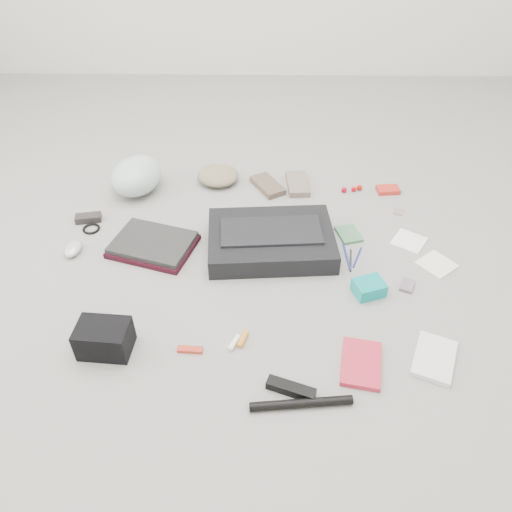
{
  "coord_description": "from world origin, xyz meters",
  "views": [
    {
      "loc": [
        0.02,
        -1.48,
        1.34
      ],
      "look_at": [
        0.0,
        0.0,
        0.05
      ],
      "focal_mm": 35.0,
      "sensor_mm": 36.0,
      "label": 1
    }
  ],
  "objects_px": {
    "laptop": "(153,242)",
    "camera_bag": "(104,338)",
    "messenger_bag": "(271,240)",
    "book_red": "(361,364)",
    "accordion_wallet": "(369,288)",
    "bike_helmet": "(136,176)"
  },
  "relations": [
    {
      "from": "camera_bag",
      "to": "accordion_wallet",
      "type": "bearing_deg",
      "value": 21.47
    },
    {
      "from": "accordion_wallet",
      "to": "book_red",
      "type": "bearing_deg",
      "value": -121.23
    },
    {
      "from": "laptop",
      "to": "book_red",
      "type": "distance_m",
      "value": 0.97
    },
    {
      "from": "messenger_bag",
      "to": "camera_bag",
      "type": "distance_m",
      "value": 0.77
    },
    {
      "from": "laptop",
      "to": "messenger_bag",
      "type": "bearing_deg",
      "value": 18.5
    },
    {
      "from": "bike_helmet",
      "to": "laptop",
      "type": "bearing_deg",
      "value": -53.06
    },
    {
      "from": "messenger_bag",
      "to": "book_red",
      "type": "xyz_separation_m",
      "value": [
        0.29,
        -0.59,
        -0.03
      ]
    },
    {
      "from": "messenger_bag",
      "to": "bike_helmet",
      "type": "distance_m",
      "value": 0.76
    },
    {
      "from": "bike_helmet",
      "to": "accordion_wallet",
      "type": "relative_size",
      "value": 2.54
    },
    {
      "from": "bike_helmet",
      "to": "accordion_wallet",
      "type": "bearing_deg",
      "value": -15.82
    },
    {
      "from": "laptop",
      "to": "camera_bag",
      "type": "xyz_separation_m",
      "value": [
        -0.07,
        -0.53,
        0.02
      ]
    },
    {
      "from": "bike_helmet",
      "to": "book_red",
      "type": "distance_m",
      "value": 1.37
    },
    {
      "from": "bike_helmet",
      "to": "book_red",
      "type": "relative_size",
      "value": 1.47
    },
    {
      "from": "book_red",
      "to": "accordion_wallet",
      "type": "height_order",
      "value": "accordion_wallet"
    },
    {
      "from": "bike_helmet",
      "to": "camera_bag",
      "type": "distance_m",
      "value": 0.96
    },
    {
      "from": "messenger_bag",
      "to": "book_red",
      "type": "height_order",
      "value": "messenger_bag"
    },
    {
      "from": "camera_bag",
      "to": "book_red",
      "type": "relative_size",
      "value": 0.9
    },
    {
      "from": "bike_helmet",
      "to": "camera_bag",
      "type": "height_order",
      "value": "bike_helmet"
    },
    {
      "from": "laptop",
      "to": "accordion_wallet",
      "type": "relative_size",
      "value": 2.88
    },
    {
      "from": "accordion_wallet",
      "to": "laptop",
      "type": "bearing_deg",
      "value": 145.13
    },
    {
      "from": "laptop",
      "to": "book_red",
      "type": "xyz_separation_m",
      "value": [
        0.78,
        -0.58,
        -0.02
      ]
    },
    {
      "from": "camera_bag",
      "to": "book_red",
      "type": "distance_m",
      "value": 0.85
    }
  ]
}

